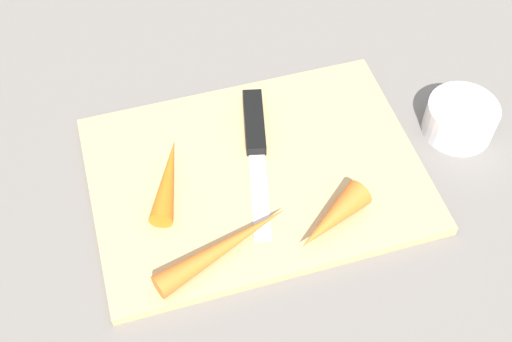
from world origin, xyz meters
TOP-DOWN VIEW (x-y plane):
  - ground_plane at (0.00, 0.00)m, footprint 1.40×1.40m
  - cutting_board at (0.00, 0.00)m, footprint 0.36×0.26m
  - knife at (0.01, 0.05)m, footprint 0.06×0.20m
  - carrot_shortest at (0.05, -0.09)m, footprint 0.09×0.07m
  - carrot_longest at (-0.06, -0.09)m, footprint 0.15×0.07m
  - carrot_medium at (-0.10, 0.01)m, footprint 0.06×0.11m
  - small_bowl at (0.25, -0.00)m, footprint 0.08×0.08m

SIDE VIEW (x-z plane):
  - ground_plane at x=0.00m, z-range 0.00..0.00m
  - cutting_board at x=0.00m, z-range 0.00..0.01m
  - knife at x=0.01m, z-range 0.01..0.02m
  - small_bowl at x=0.25m, z-range 0.00..0.04m
  - carrot_longest at x=-0.06m, z-range 0.01..0.04m
  - carrot_medium at x=-0.10m, z-range 0.01..0.04m
  - carrot_shortest at x=0.05m, z-range 0.01..0.04m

